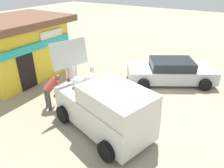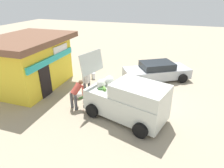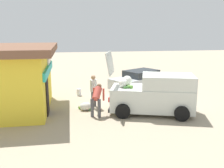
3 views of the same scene
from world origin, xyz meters
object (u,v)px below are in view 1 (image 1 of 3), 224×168
object	(u,v)px
storefront_bar	(18,47)
vendor_standing	(72,75)
parked_sedan	(171,72)
delivery_van	(105,107)
paint_bucket	(92,70)
unloaded_banana_pile	(61,92)
customer_bending	(51,89)

from	to	relation	value
storefront_bar	vendor_standing	size ratio (longest dim) A/B	3.25
storefront_bar	parked_sedan	distance (m)	8.28
storefront_bar	delivery_van	bearing A→B (deg)	-102.72
parked_sedan	vendor_standing	bearing A→B (deg)	136.45
storefront_bar	paint_bucket	world-z (taller)	storefront_bar
parked_sedan	unloaded_banana_pile	size ratio (longest dim) A/B	6.26
storefront_bar	delivery_van	distance (m)	6.83
customer_bending	paint_bucket	world-z (taller)	customer_bending
storefront_bar	customer_bending	size ratio (longest dim) A/B	3.76
parked_sedan	vendor_standing	distance (m)	5.14
vendor_standing	unloaded_banana_pile	size ratio (longest dim) A/B	2.24
vendor_standing	unloaded_banana_pile	bearing A→B (deg)	133.66
delivery_van	paint_bucket	bearing A→B (deg)	42.08
delivery_van	customer_bending	size ratio (longest dim) A/B	2.98
unloaded_banana_pile	paint_bucket	xyz separation A→B (m)	(2.86, 0.25, 0.03)
parked_sedan	storefront_bar	bearing A→B (deg)	116.16
delivery_van	vendor_standing	distance (m)	3.12
parked_sedan	vendor_standing	world-z (taller)	vendor_standing
delivery_van	unloaded_banana_pile	world-z (taller)	delivery_van
delivery_van	customer_bending	world-z (taller)	delivery_van
vendor_standing	delivery_van	bearing A→B (deg)	-116.60
paint_bucket	storefront_bar	bearing A→B (deg)	126.72
unloaded_banana_pile	customer_bending	bearing A→B (deg)	-152.93
storefront_bar	delivery_van	world-z (taller)	storefront_bar
delivery_van	paint_bucket	world-z (taller)	delivery_van
vendor_standing	paint_bucket	bearing A→B (deg)	15.59
vendor_standing	paint_bucket	distance (m)	2.66
customer_bending	unloaded_banana_pile	xyz separation A→B (m)	(0.93, 0.47, -0.72)
unloaded_banana_pile	paint_bucket	bearing A→B (deg)	5.04
storefront_bar	unloaded_banana_pile	xyz separation A→B (m)	(-0.51, -3.40, -1.48)
vendor_standing	customer_bending	xyz separation A→B (m)	(-1.34, -0.04, -0.08)
unloaded_banana_pile	delivery_van	bearing A→B (deg)	-107.02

